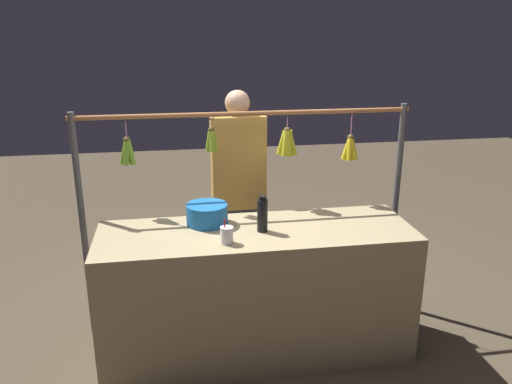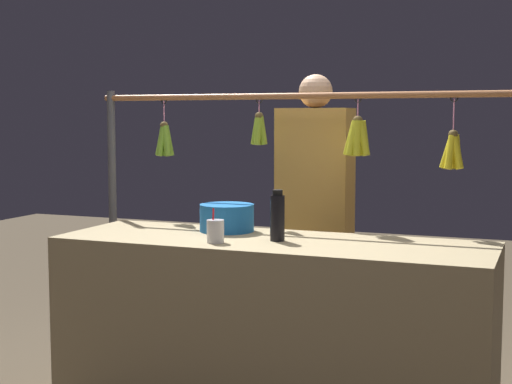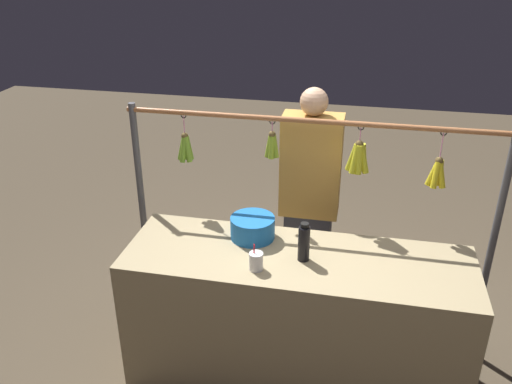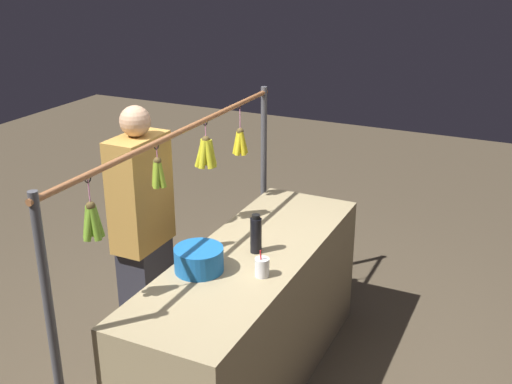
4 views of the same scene
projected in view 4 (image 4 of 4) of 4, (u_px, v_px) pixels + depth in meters
name	position (u px, v px, depth m)	size (l,w,h in m)	color
ground_plane	(251.00, 380.00, 3.88)	(12.00, 12.00, 0.00)	#4C4030
market_counter	(250.00, 320.00, 3.72)	(1.98, 0.65, 0.87)	tan
display_rack	(185.00, 201.00, 3.67)	(2.30, 0.13, 1.58)	#4C4C51
water_bottle	(256.00, 234.00, 3.54)	(0.07, 0.07, 0.23)	black
blue_bucket	(199.00, 259.00, 3.35)	(0.26, 0.26, 0.13)	#1B65B3
drink_cup	(262.00, 267.00, 3.30)	(0.08, 0.08, 0.15)	silver
vendor_person	(144.00, 240.00, 3.85)	(0.39, 0.21, 1.66)	#2D2D38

